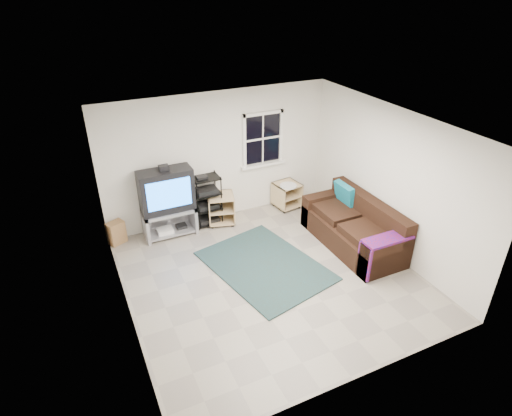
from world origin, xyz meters
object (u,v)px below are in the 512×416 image
av_rack (207,203)px  sofa (355,228)px  tv_unit (167,197)px  side_table_left (221,207)px  side_table_right (286,193)px

av_rack → sofa: bearing=-40.3°
tv_unit → side_table_left: bearing=1.7°
tv_unit → av_rack: (0.79, 0.06, -0.34)m
side_table_left → side_table_right: side_table_left is taller
tv_unit → side_table_right: size_ratio=2.51×
tv_unit → side_table_right: (2.56, 0.02, -0.48)m
av_rack → side_table_left: av_rack is taller
side_table_left → av_rack: bearing=174.9°
side_table_left → sofa: (1.93, -1.84, 0.02)m
side_table_left → side_table_right: bearing=-0.3°
tv_unit → side_table_right: bearing=0.5°
side_table_right → side_table_left: bearing=179.7°
sofa → side_table_right: bearing=103.3°
av_rack → sofa: (2.20, -1.87, -0.12)m
tv_unit → sofa: size_ratio=0.68×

